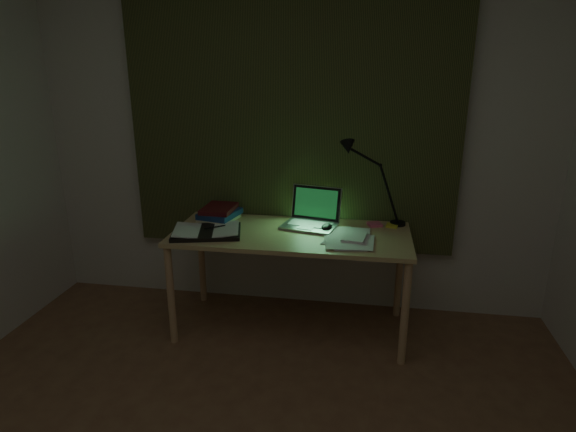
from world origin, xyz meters
name	(u,v)px	position (x,y,z in m)	size (l,w,h in m)	color
wall_back	(292,131)	(0.00, 2.00, 1.25)	(3.50, 0.00, 2.50)	beige
curtain	(291,101)	(0.00, 1.96, 1.45)	(2.20, 0.06, 2.00)	#2A3219
desk	(291,281)	(0.06, 1.60, 0.34)	(1.48, 0.65, 0.67)	tan
laptop	(309,209)	(0.16, 1.71, 0.80)	(0.34, 0.38, 0.24)	#A3A3A7
open_textbook	(207,231)	(-0.45, 1.48, 0.69)	(0.41, 0.30, 0.04)	silver
book_stack	(220,213)	(-0.45, 1.75, 0.73)	(0.22, 0.26, 0.10)	silver
loose_papers	(347,236)	(0.41, 1.56, 0.68)	(0.30, 0.32, 0.02)	silver
mouse	(327,227)	(0.28, 1.68, 0.69)	(0.07, 0.10, 0.04)	black
sticky_yellow	(392,225)	(0.69, 1.81, 0.68)	(0.07, 0.07, 0.02)	yellow
sticky_pink	(375,224)	(0.58, 1.81, 0.68)	(0.08, 0.08, 0.02)	#F45F85
desk_lamp	(400,185)	(0.72, 1.86, 0.95)	(0.36, 0.28, 0.54)	black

